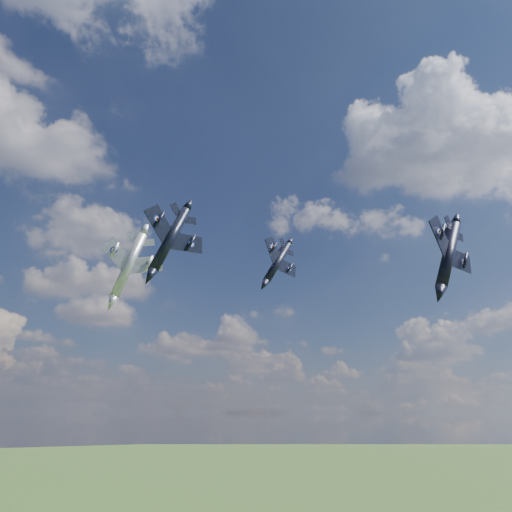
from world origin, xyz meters
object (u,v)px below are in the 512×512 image
jet_right_navy (448,255)px  jet_left_silver (129,265)px  jet_high_navy (278,262)px  jet_lead_navy (170,239)px

jet_right_navy → jet_left_silver: 46.56m
jet_right_navy → jet_high_navy: jet_high_navy is taller
jet_lead_navy → jet_left_silver: (-2.98, 10.49, -1.33)m
jet_lead_navy → jet_right_navy: (35.26, -16.06, -1.59)m
jet_lead_navy → jet_right_navy: bearing=-34.0°
jet_high_navy → jet_left_silver: (-29.07, -5.29, -5.83)m
jet_left_silver → jet_high_navy: bearing=25.7°
jet_high_navy → jet_left_silver: jet_high_navy is taller
jet_lead_navy → jet_right_navy: jet_lead_navy is taller
jet_lead_navy → jet_high_navy: 30.82m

